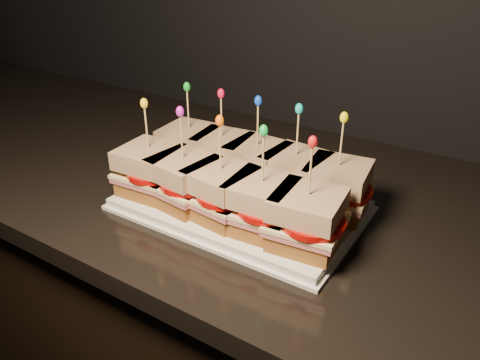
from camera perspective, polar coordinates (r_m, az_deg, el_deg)
The scene contains 74 objects.
cabinet at distance 1.26m, azimuth -9.77°, elevation -15.98°, with size 2.42×0.61×0.85m, color black.
granite_slab at distance 1.01m, azimuth -11.73°, elevation 2.56°, with size 2.46×0.65×0.04m, color black.
platter at distance 0.77m, azimuth 0.00°, elevation -3.06°, with size 0.37×0.23×0.02m, color white.
platter_rim at distance 0.77m, azimuth 0.00°, elevation -3.44°, with size 0.39×0.24×0.01m, color white.
sandwich_0_bread_bot at distance 0.87m, azimuth -6.02°, elevation 2.24°, with size 0.09×0.09×0.02m, color #623510.
sandwich_0_ham at distance 0.86m, azimuth -6.07°, elevation 3.22°, with size 0.10×0.09×0.01m, color #BF5456.
sandwich_0_cheese at distance 0.86m, azimuth -6.09°, elevation 3.65°, with size 0.10×0.10×0.01m, color beige.
sandwich_0_tomato at distance 0.84m, azimuth -5.72°, elevation 3.80°, with size 0.09×0.09×0.01m, color #AD0905.
sandwich_0_bread_top at distance 0.85m, azimuth -6.18°, elevation 5.34°, with size 0.09×0.09×0.03m, color brown.
sandwich_0_pick at distance 0.83m, azimuth -6.34°, elevation 8.24°, with size 0.00×0.00×0.09m, color tan.
sandwich_0_frill at distance 0.82m, azimuth -6.51°, elevation 11.22°, with size 0.01×0.01×0.02m, color green.
sandwich_1_bread_bot at distance 0.83m, azimuth -2.16°, elevation 1.12°, with size 0.09×0.09×0.02m, color #623510.
sandwich_1_ham at distance 0.82m, azimuth -2.18°, elevation 2.14°, with size 0.10×0.09×0.01m, color #BF5456.
sandwich_1_cheese at distance 0.82m, azimuth -2.19°, elevation 2.59°, with size 0.10×0.10×0.01m, color beige.
sandwich_1_tomato at distance 0.80m, azimuth -1.73°, elevation 2.73°, with size 0.09×0.09×0.01m, color #AD0905.
sandwich_1_bread_top at distance 0.81m, azimuth -2.22°, elevation 4.35°, with size 0.09×0.09×0.03m, color brown.
sandwich_1_pick at distance 0.79m, azimuth -2.28°, elevation 7.38°, with size 0.00×0.00×0.09m, color tan.
sandwich_1_frill at distance 0.78m, azimuth -2.34°, elevation 10.50°, with size 0.01×0.01×0.02m, color red.
sandwich_2_bread_bot at distance 0.79m, azimuth 2.05°, elevation -0.09°, with size 0.09×0.09×0.02m, color #623510.
sandwich_2_ham at distance 0.79m, azimuth 2.07°, elevation 0.96°, with size 0.10×0.09×0.01m, color #BF5456.
sandwich_2_cheese at distance 0.78m, azimuth 2.07°, elevation 1.42°, with size 0.10×0.10×0.01m, color beige.
sandwich_2_tomato at distance 0.77m, azimuth 2.62°, elevation 1.54°, with size 0.09×0.09×0.01m, color #AD0905.
sandwich_2_bread_top at distance 0.77m, azimuth 2.11°, elevation 3.24°, with size 0.09×0.09×0.03m, color brown.
sandwich_2_pick at distance 0.75m, azimuth 2.17°, elevation 6.38°, with size 0.00×0.00×0.09m, color tan.
sandwich_2_frill at distance 0.74m, azimuth 2.23°, elevation 9.64°, with size 0.01×0.01×0.02m, color blue.
sandwich_3_bread_bot at distance 0.77m, azimuth 6.60°, elevation -1.41°, with size 0.09×0.09×0.02m, color #623510.
sandwich_3_ham at distance 0.76m, azimuth 6.66°, elevation -0.33°, with size 0.10×0.09×0.01m, color #BF5456.
sandwich_3_cheese at distance 0.75m, azimuth 6.69°, elevation 0.14°, with size 0.10×0.10×0.01m, color beige.
sandwich_3_tomato at distance 0.74m, azimuth 7.34°, elevation 0.24°, with size 0.09×0.09×0.01m, color #AD0905.
sandwich_3_bread_top at distance 0.74m, azimuth 6.81°, elevation 2.01°, with size 0.09×0.09×0.03m, color brown.
sandwich_3_pick at distance 0.72m, azimuth 7.00°, elevation 5.26°, with size 0.00×0.00×0.09m, color tan.
sandwich_3_frill at distance 0.71m, azimuth 7.21°, elevation 8.63°, with size 0.01×0.01×0.02m, color #0FB0B3.
sandwich_4_bread_bot at distance 0.74m, azimuth 11.48°, elevation -2.82°, with size 0.09×0.09×0.02m, color #623510.
sandwich_4_ham at distance 0.73m, azimuth 11.59°, elevation -1.72°, with size 0.10×0.09×0.01m, color #BF5456.
sandwich_4_cheese at distance 0.73m, azimuth 11.64°, elevation -1.24°, with size 0.10×0.10×0.01m, color beige.
sandwich_4_tomato at distance 0.72m, azimuth 12.40°, elevation -1.15°, with size 0.09×0.09×0.01m, color #AD0905.
sandwich_4_bread_top at distance 0.72m, azimuth 11.85°, elevation 0.68°, with size 0.09×0.09×0.03m, color brown.
sandwich_4_pick at distance 0.70m, azimuth 12.20°, elevation 4.00°, with size 0.00×0.00×0.09m, color tan.
sandwich_4_frill at distance 0.68m, azimuth 12.57°, elevation 7.46°, with size 0.01×0.01×0.02m, color #FEEB0B.
sandwich_5_bread_bot at distance 0.80m, azimuth -10.68°, elevation -0.53°, with size 0.09×0.09×0.02m, color #623510.
sandwich_5_ham at distance 0.79m, azimuth -10.78°, elevation 0.52°, with size 0.10×0.09×0.01m, color #BF5456.
sandwich_5_cheese at distance 0.79m, azimuth -10.82°, elevation 0.97°, with size 0.10×0.10×0.01m, color beige.
sandwich_5_tomato at distance 0.77m, azimuth -10.51°, elevation 1.09°, with size 0.09×0.09×0.01m, color #AD0905.
sandwich_5_bread_top at distance 0.77m, azimuth -11.00°, elevation 2.79°, with size 0.09×0.09×0.03m, color brown.
sandwich_5_pick at distance 0.76m, azimuth -11.30°, elevation 5.91°, with size 0.00×0.00×0.09m, color tan.
sandwich_5_frill at distance 0.74m, azimuth -11.62°, elevation 9.14°, with size 0.01×0.01×0.02m, color yellow.
sandwich_6_bread_bot at distance 0.75m, azimuth -6.70°, elevation -1.89°, with size 0.09×0.09×0.02m, color #623510.
sandwich_6_ham at distance 0.75m, azimuth -6.77°, elevation -0.80°, with size 0.10×0.09×0.01m, color #BF5456.
sandwich_6_cheese at distance 0.74m, azimuth -6.80°, elevation -0.33°, with size 0.10×0.10×0.01m, color beige.
sandwich_6_tomato at distance 0.73m, azimuth -6.38°, elevation -0.23°, with size 0.09×0.09×0.01m, color #AD0905.
sandwich_6_bread_top at distance 0.73m, azimuth -6.91°, elevation 1.57°, with size 0.09×0.09×0.03m, color brown.
sandwich_6_pick at distance 0.71m, azimuth -7.12°, elevation 4.86°, with size 0.00×0.00×0.09m, color tan.
sandwich_6_frill at distance 0.70m, azimuth -7.33°, elevation 8.28°, with size 0.01×0.01×0.02m, color #C91AB8.
sandwich_7_bread_bot at distance 0.72m, azimuth -2.27°, elevation -3.40°, with size 0.09×0.09×0.02m, color #623510.
sandwich_7_ham at distance 0.71m, azimuth -2.30°, elevation -2.26°, with size 0.10×0.09×0.01m, color #BF5456.
sandwich_7_cheese at distance 0.70m, azimuth -2.31°, elevation -1.77°, with size 0.10×0.10×0.01m, color beige.
sandwich_7_tomato at distance 0.69m, azimuth -1.78°, elevation -1.70°, with size 0.09×0.09×0.01m, color #AD0905.
sandwich_7_bread_top at distance 0.69m, azimuth -2.35°, elevation 0.21°, with size 0.09×0.09×0.03m, color brown.
sandwich_7_pick at distance 0.67m, azimuth -2.42°, elevation 3.65°, with size 0.00×0.00×0.09m, color tan.
sandwich_7_frill at distance 0.66m, azimuth -2.50°, elevation 7.24°, with size 0.01×0.01×0.02m, color orange.
sandwich_8_bread_bot at distance 0.68m, azimuth 2.62°, elevation -5.03°, with size 0.09×0.09×0.02m, color #623510.
sandwich_8_ham at distance 0.68m, azimuth 2.65°, elevation -3.87°, with size 0.10×0.09×0.01m, color #BF5456.
sandwich_8_cheese at distance 0.67m, azimuth 2.66°, elevation -3.36°, with size 0.10×0.10×0.01m, color beige.
sandwich_8_tomato at distance 0.66m, azimuth 3.32°, elevation -3.31°, with size 0.09×0.09×0.01m, color #AD0905.
sandwich_8_bread_top at distance 0.66m, azimuth 2.71°, elevation -1.31°, with size 0.09×0.09×0.03m, color brown.
sandwich_8_pick at distance 0.64m, azimuth 2.80°, elevation 2.26°, with size 0.00×0.00×0.09m, color tan.
sandwich_8_frill at distance 0.62m, azimuth 2.90°, elevation 6.02°, with size 0.01×0.01×0.02m, color green.
sandwich_9_bread_bot at distance 0.66m, azimuth 7.98°, elevation -6.77°, with size 0.09×0.09×0.02m, color #623510.
sandwich_9_ham at distance 0.65m, azimuth 8.07°, elevation -5.58°, with size 0.10×0.09×0.01m, color #BF5456.
sandwich_9_cheese at distance 0.65m, azimuth 8.11°, elevation -5.06°, with size 0.10×0.10×0.01m, color beige.
sandwich_9_tomato at distance 0.63m, azimuth 8.91°, elevation -5.04°, with size 0.09×0.09×0.01m, color #AD0905.
sandwich_9_bread_top at distance 0.63m, azimuth 8.27°, elevation -2.96°, with size 0.09×0.09×0.03m, color brown.
sandwich_9_pick at distance 0.61m, azimuth 8.56°, elevation 0.71°, with size 0.00×0.00×0.09m, color tan.
sandwich_9_frill at distance 0.59m, azimuth 8.86°, elevation 4.61°, with size 0.01×0.01×0.02m, color red.
Camera 1 is at (1.38, 1.04, 1.28)m, focal length 35.00 mm.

